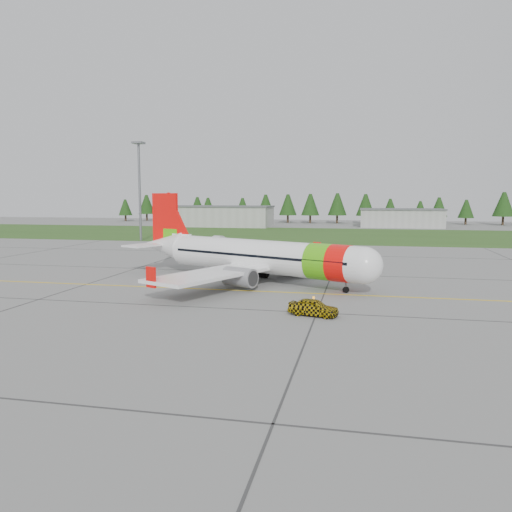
# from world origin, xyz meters

# --- Properties ---
(ground) EXTENTS (320.00, 320.00, 0.00)m
(ground) POSITION_xyz_m (0.00, 0.00, 0.00)
(ground) COLOR gray
(ground) RESTS_ON ground
(aircraft) EXTENTS (30.10, 28.56, 9.64)m
(aircraft) POSITION_xyz_m (2.20, 13.44, 2.78)
(aircraft) COLOR white
(aircraft) RESTS_ON ground
(follow_me_car) EXTENTS (1.68, 1.86, 3.92)m
(follow_me_car) POSITION_xyz_m (9.83, -0.95, 1.96)
(follow_me_car) COLOR gold
(follow_me_car) RESTS_ON ground
(service_van) EXTENTS (2.01, 1.94, 4.77)m
(service_van) POSITION_xyz_m (-14.45, 54.71, 2.38)
(service_van) COLOR silver
(service_van) RESTS_ON ground
(grass_strip) EXTENTS (320.00, 50.00, 0.03)m
(grass_strip) POSITION_xyz_m (0.00, 82.00, 0.01)
(grass_strip) COLOR #30561E
(grass_strip) RESTS_ON ground
(taxi_guideline) EXTENTS (120.00, 0.25, 0.02)m
(taxi_guideline) POSITION_xyz_m (0.00, 8.00, 0.01)
(taxi_guideline) COLOR gold
(taxi_guideline) RESTS_ON ground
(hangar_west) EXTENTS (32.00, 14.00, 6.00)m
(hangar_west) POSITION_xyz_m (-30.00, 110.00, 3.00)
(hangar_west) COLOR #A8A8A3
(hangar_west) RESTS_ON ground
(hangar_east) EXTENTS (24.00, 12.00, 5.20)m
(hangar_east) POSITION_xyz_m (25.00, 118.00, 2.60)
(hangar_east) COLOR #A8A8A3
(hangar_east) RESTS_ON ground
(floodlight_mast) EXTENTS (0.50, 0.50, 20.00)m
(floodlight_mast) POSITION_xyz_m (-32.00, 58.00, 10.00)
(floodlight_mast) COLOR slate
(floodlight_mast) RESTS_ON ground
(treeline) EXTENTS (160.00, 8.00, 10.00)m
(treeline) POSITION_xyz_m (0.00, 138.00, 5.00)
(treeline) COLOR #1C3F14
(treeline) RESTS_ON ground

